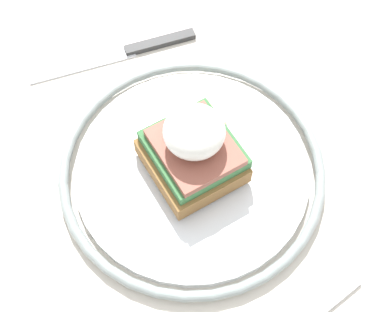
{
  "coord_description": "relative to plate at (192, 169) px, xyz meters",
  "views": [
    {
      "loc": [
        -0.18,
        0.14,
        1.22
      ],
      "look_at": [
        0.03,
        0.02,
        0.78
      ],
      "focal_mm": 50.0,
      "sensor_mm": 36.0,
      "label": 1
    }
  ],
  "objects": [
    {
      "name": "sandwich",
      "position": [
        0.0,
        -0.0,
        0.04
      ],
      "size": [
        0.12,
        0.1,
        0.08
      ],
      "color": "olive",
      "rests_on": "plate"
    },
    {
      "name": "knife",
      "position": [
        0.17,
        -0.01,
        -0.01
      ],
      "size": [
        0.05,
        0.19,
        0.01
      ],
      "color": "#2D2D2D",
      "rests_on": "dining_table"
    },
    {
      "name": "dining_table",
      "position": [
        -0.03,
        -0.02,
        -0.12
      ],
      "size": [
        1.11,
        0.77,
        0.75
      ],
      "color": "beige",
      "rests_on": "ground_plane"
    },
    {
      "name": "plate",
      "position": [
        0.0,
        0.0,
        0.0
      ],
      "size": [
        0.26,
        0.26,
        0.02
      ],
      "color": "silver",
      "rests_on": "dining_table"
    }
  ]
}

